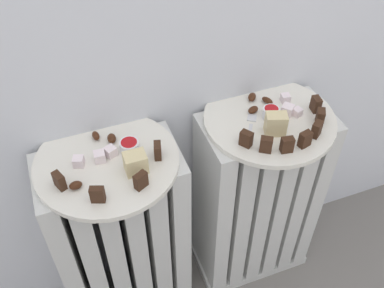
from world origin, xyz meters
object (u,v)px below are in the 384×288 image
at_px(plate_right, 269,119).
at_px(jam_bowl_left, 129,145).
at_px(radiator_left, 123,242).
at_px(radiator_right, 256,201).
at_px(jam_bowl_right, 271,112).
at_px(fork, 251,125).
at_px(plate_left, 107,161).

height_order(plate_right, jam_bowl_left, jam_bowl_left).
height_order(radiator_left, radiator_right, same).
bearing_deg(jam_bowl_left, jam_bowl_right, -1.86).
bearing_deg(jam_bowl_right, radiator_right, -165.06).
xyz_separation_m(jam_bowl_left, jam_bowl_right, (0.32, -0.01, 0.00)).
xyz_separation_m(radiator_left, fork, (0.32, -0.01, 0.31)).
distance_m(plate_left, fork, 0.32).
relative_size(plate_left, plate_right, 1.00).
height_order(radiator_left, plate_right, plate_right).
relative_size(plate_left, jam_bowl_right, 7.99).
bearing_deg(fork, jam_bowl_right, 11.98).
bearing_deg(jam_bowl_right, plate_right, -165.06).
distance_m(jam_bowl_left, fork, 0.27).
xyz_separation_m(plate_left, jam_bowl_right, (0.37, 0.00, 0.02)).
bearing_deg(fork, radiator_right, 11.90).
bearing_deg(plate_left, jam_bowl_right, 0.06).
xyz_separation_m(radiator_left, radiator_right, (0.37, 0.00, 0.00)).
bearing_deg(plate_left, radiator_left, 0.00).
bearing_deg(radiator_right, radiator_left, 180.00).
height_order(plate_right, jam_bowl_right, jam_bowl_right).
height_order(jam_bowl_left, jam_bowl_right, jam_bowl_right).
bearing_deg(radiator_right, plate_left, 180.00).
relative_size(plate_right, jam_bowl_left, 7.38).
bearing_deg(jam_bowl_left, plate_left, -168.32).
xyz_separation_m(jam_bowl_left, fork, (0.27, -0.02, -0.01)).
xyz_separation_m(radiator_left, jam_bowl_right, (0.37, 0.00, 0.32)).
relative_size(radiator_left, plate_left, 1.92).
bearing_deg(radiator_right, jam_bowl_right, 14.94).
distance_m(radiator_left, plate_left, 0.30).
bearing_deg(fork, plate_right, 11.90).
bearing_deg(radiator_right, plate_right, 180.00).
relative_size(jam_bowl_right, fork, 0.44).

